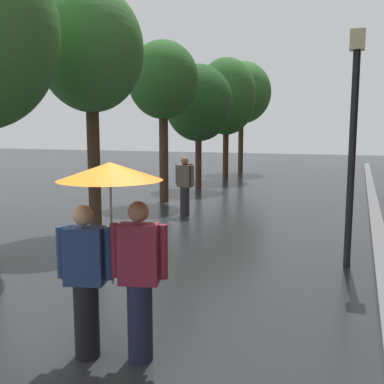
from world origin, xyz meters
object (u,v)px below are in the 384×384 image
(street_tree_2, at_px, (163,81))
(street_tree_4, at_px, (226,97))
(street_tree_5, at_px, (241,93))
(couple_under_umbrella, at_px, (111,233))
(street_tree_1, at_px, (91,51))
(street_lamp_post, at_px, (353,131))
(pedestrian_walking_midground, at_px, (185,184))
(street_tree_3, at_px, (199,103))

(street_tree_2, xyz_separation_m, street_tree_4, (0.05, 7.15, -0.02))
(street_tree_5, distance_m, couple_under_umbrella, 20.95)
(street_tree_5, bearing_deg, street_tree_1, -88.79)
(street_lamp_post, xyz_separation_m, pedestrian_walking_midground, (-4.34, 3.39, -1.47))
(street_tree_2, xyz_separation_m, street_lamp_post, (5.91, -5.51, -1.55))
(street_tree_4, height_order, couple_under_umbrella, street_tree_4)
(street_tree_1, height_order, street_lamp_post, street_tree_1)
(pedestrian_walking_midground, bearing_deg, couple_under_umbrella, -74.12)
(street_tree_1, relative_size, couple_under_umbrella, 2.72)
(street_tree_2, relative_size, pedestrian_walking_midground, 3.19)
(street_tree_1, xyz_separation_m, couple_under_umbrella, (3.53, -5.21, -2.79))
(pedestrian_walking_midground, bearing_deg, street_tree_5, 97.54)
(street_tree_2, distance_m, couple_under_umbrella, 10.67)
(street_tree_5, bearing_deg, street_lamp_post, -69.57)
(street_tree_3, bearing_deg, pedestrian_walking_midground, -73.99)
(street_tree_1, distance_m, street_tree_5, 15.17)
(street_tree_1, xyz_separation_m, pedestrian_walking_midground, (1.38, 2.35, -3.26))
(street_tree_3, bearing_deg, street_lamp_post, -56.69)
(street_tree_4, distance_m, couple_under_umbrella, 17.40)
(street_tree_3, height_order, street_tree_4, street_tree_4)
(street_tree_2, distance_m, street_tree_5, 10.71)
(street_tree_3, relative_size, couple_under_umbrella, 2.40)
(street_tree_1, bearing_deg, street_tree_5, 91.21)
(street_tree_4, xyz_separation_m, street_tree_5, (-0.17, 3.56, 0.44))
(couple_under_umbrella, distance_m, street_lamp_post, 4.81)
(street_tree_3, xyz_separation_m, street_tree_4, (0.11, 3.55, 0.49))
(street_tree_1, relative_size, street_tree_5, 0.93)
(couple_under_umbrella, xyz_separation_m, pedestrian_walking_midground, (-2.15, 7.56, -0.47))
(street_tree_4, relative_size, street_tree_5, 0.95)
(street_tree_1, relative_size, street_tree_3, 1.14)
(street_tree_4, xyz_separation_m, street_lamp_post, (5.87, -12.65, -1.54))
(street_tree_1, relative_size, pedestrian_walking_midground, 3.43)
(street_tree_3, height_order, pedestrian_walking_midground, street_tree_3)
(street_tree_1, relative_size, street_tree_2, 1.08)
(street_tree_3, relative_size, street_tree_4, 0.87)
(street_tree_3, bearing_deg, couple_under_umbrella, -74.07)
(street_tree_4, distance_m, pedestrian_walking_midground, 9.86)
(street_tree_3, xyz_separation_m, couple_under_umbrella, (3.79, -13.26, -2.05))
(street_tree_2, relative_size, street_tree_3, 1.06)
(street_tree_3, distance_m, street_tree_4, 3.59)
(street_tree_1, height_order, street_tree_2, street_tree_1)
(street_tree_2, distance_m, pedestrian_walking_midground, 4.01)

